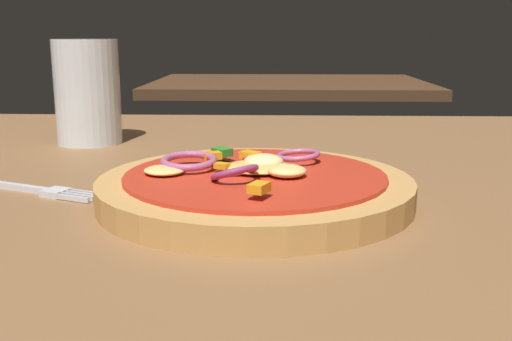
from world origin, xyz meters
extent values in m
cube|color=brown|center=(0.00, 0.00, 0.01)|extent=(1.44, 1.05, 0.03)
cylinder|color=tan|center=(-0.03, 0.02, 0.04)|extent=(0.24, 0.24, 0.02)
cylinder|color=red|center=(-0.03, 0.02, 0.05)|extent=(0.20, 0.20, 0.00)
ellipsoid|color=#EFCC72|center=(-0.10, 0.02, 0.05)|extent=(0.03, 0.03, 0.01)
ellipsoid|color=#E5BC60|center=(-0.03, 0.03, 0.05)|extent=(0.05, 0.05, 0.01)
ellipsoid|color=#F4DB8E|center=(-0.03, 0.05, 0.05)|extent=(0.03, 0.03, 0.01)
ellipsoid|color=#EFCC72|center=(-0.01, 0.02, 0.05)|extent=(0.03, 0.03, 0.01)
torus|color=#93386B|center=(-0.05, 0.00, 0.05)|extent=(0.05, 0.05, 0.02)
torus|color=#B25984|center=(0.00, 0.07, 0.05)|extent=(0.04, 0.04, 0.01)
torus|color=#B25984|center=(-0.09, 0.04, 0.05)|extent=(0.05, 0.05, 0.01)
cube|color=orange|center=(-0.06, 0.03, 0.05)|extent=(0.01, 0.01, 0.00)
cube|color=red|center=(-0.04, 0.05, 0.05)|extent=(0.01, 0.01, 0.00)
cube|color=orange|center=(-0.03, -0.05, 0.06)|extent=(0.02, 0.02, 0.01)
cube|color=orange|center=(-0.07, 0.06, 0.06)|extent=(0.02, 0.02, 0.01)
cube|color=orange|center=(-0.04, 0.06, 0.06)|extent=(0.02, 0.02, 0.01)
cube|color=#2D8C28|center=(-0.06, 0.07, 0.06)|extent=(0.02, 0.02, 0.01)
cube|color=silver|center=(-0.20, 0.04, 0.03)|extent=(0.02, 0.02, 0.00)
cube|color=silver|center=(-0.18, 0.02, 0.03)|extent=(0.03, 0.01, 0.00)
cube|color=silver|center=(-0.17, 0.02, 0.03)|extent=(0.03, 0.01, 0.00)
cube|color=silver|center=(-0.17, 0.03, 0.03)|extent=(0.03, 0.01, 0.00)
cube|color=silver|center=(-0.17, 0.03, 0.03)|extent=(0.03, 0.01, 0.00)
cylinder|color=silver|center=(-0.24, 0.27, 0.09)|extent=(0.07, 0.07, 0.12)
cylinder|color=#C67214|center=(-0.24, 0.27, 0.07)|extent=(0.07, 0.07, 0.09)
cylinder|color=white|center=(-0.24, 0.27, 0.12)|extent=(0.06, 0.06, 0.02)
cube|color=#4C301C|center=(0.01, 1.22, 0.01)|extent=(0.73, 0.53, 0.03)
camera|label=1|loc=(-0.02, -0.42, 0.15)|focal=42.21mm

